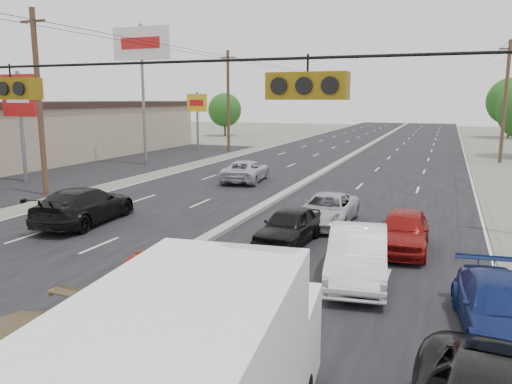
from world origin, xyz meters
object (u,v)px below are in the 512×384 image
at_px(utility_pole_left_c, 228,101).
at_px(utility_pole_right_c, 505,101).
at_px(pole_sign_billboard, 141,52).
at_px(oncoming_near, 85,206).
at_px(tree_left_far, 225,110).
at_px(queue_car_a, 289,226).
at_px(red_sedan, 153,282).
at_px(pole_sign_mid, 19,102).
at_px(queue_car_e, 403,231).
at_px(utility_pole_left_b, 39,102).
at_px(queue_car_b, 357,255).
at_px(queue_car_d, 501,309).
at_px(pole_sign_far, 197,108).
at_px(tree_right_far, 511,101).
at_px(queue_car_c, 327,210).
at_px(oncoming_far, 246,171).

xyz_separation_m(utility_pole_left_c, utility_pole_right_c, (25.00, 0.00, 0.00)).
xyz_separation_m(pole_sign_billboard, oncoming_near, (8.40, -17.48, -8.08)).
height_order(tree_left_far, queue_car_a, tree_left_far).
height_order(red_sedan, oncoming_near, oncoming_near).
distance_m(pole_sign_mid, red_sedan, 23.50).
relative_size(utility_pole_right_c, queue_car_e, 2.38).
relative_size(utility_pole_left_b, utility_pole_right_c, 1.00).
distance_m(pole_sign_billboard, queue_car_b, 29.87).
distance_m(pole_sign_mid, queue_car_d, 29.75).
height_order(utility_pole_left_c, red_sedan, utility_pole_left_c).
relative_size(pole_sign_mid, queue_car_d, 1.61).
height_order(pole_sign_billboard, queue_car_e, pole_sign_billboard).
height_order(pole_sign_mid, oncoming_near, pole_sign_mid).
height_order(utility_pole_right_c, pole_sign_far, utility_pole_right_c).
xyz_separation_m(queue_car_a, queue_car_e, (4.00, 0.67, 0.04)).
xyz_separation_m(utility_pole_left_b, queue_car_e, (19.50, -3.62, -4.39)).
relative_size(utility_pole_left_c, oncoming_near, 1.84).
distance_m(utility_pole_left_b, pole_sign_billboard, 13.68).
distance_m(tree_right_far, queue_car_d, 65.00).
bearing_deg(utility_pole_right_c, pole_sign_billboard, -156.04).
height_order(utility_pole_left_b, utility_pole_right_c, same).
distance_m(queue_car_b, queue_car_d, 4.32).
height_order(tree_right_far, queue_car_e, tree_right_far).
xyz_separation_m(queue_car_b, queue_car_e, (1.01, 3.56, -0.06)).
relative_size(pole_sign_billboard, queue_car_e, 2.61).
xyz_separation_m(queue_car_d, queue_car_e, (-2.60, 5.92, 0.08)).
relative_size(utility_pole_left_b, queue_car_c, 2.17).
bearing_deg(queue_car_a, queue_car_b, -39.62).
relative_size(utility_pole_left_b, pole_sign_far, 1.67).
xyz_separation_m(utility_pole_right_c, queue_car_c, (-8.86, -25.92, -4.47)).
bearing_deg(pole_sign_far, tree_right_far, 43.15).
distance_m(utility_pole_left_b, tree_right_far, 61.95).
height_order(utility_pole_left_b, pole_sign_billboard, pole_sign_billboard).
xyz_separation_m(utility_pole_right_c, queue_car_a, (-9.50, -29.29, -4.43)).
bearing_deg(utility_pole_left_b, queue_car_c, -3.26).
height_order(pole_sign_far, oncoming_far, pole_sign_far).
distance_m(pole_sign_billboard, pole_sign_far, 12.89).
bearing_deg(queue_car_b, utility_pole_left_c, 112.14).
xyz_separation_m(tree_right_far, queue_car_d, (-6.40, -64.54, -4.33)).
bearing_deg(pole_sign_billboard, oncoming_far, -24.00).
xyz_separation_m(utility_pole_left_b, queue_car_a, (15.50, -4.29, -4.43)).
bearing_deg(pole_sign_billboard, utility_pole_left_c, 80.54).
bearing_deg(utility_pole_right_c, queue_car_a, -107.97).
xyz_separation_m(utility_pole_left_b, oncoming_far, (8.67, 8.25, -4.42)).
xyz_separation_m(utility_pole_right_c, queue_car_d, (-2.90, -34.54, -4.48)).
relative_size(pole_sign_far, oncoming_far, 1.21).
height_order(queue_car_c, oncoming_near, oncoming_near).
xyz_separation_m(utility_pole_right_c, queue_car_b, (-6.51, -32.17, -4.33)).
xyz_separation_m(queue_car_d, oncoming_far, (-13.43, 17.79, 0.06)).
bearing_deg(queue_car_b, queue_car_a, 128.25).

